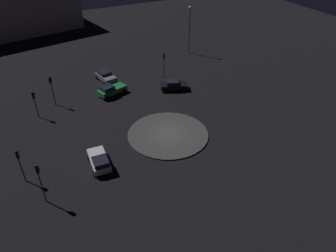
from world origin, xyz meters
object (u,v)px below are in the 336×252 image
Objects in this scene: car_grey at (106,76)px; traffic_light_northeast at (164,60)px; car_green at (111,90)px; car_silver at (99,161)px; traffic_light_west_near at (39,176)px; traffic_light_west at (19,160)px; car_black at (174,85)px; traffic_light_northwest at (52,85)px; streetlamp_northeast at (190,23)px; traffic_light_northwest_near at (34,100)px.

car_grey is 9.40m from traffic_light_northeast.
car_green is 1.09× the size of traffic_light_northeast.
car_silver is 6.89m from traffic_light_west_near.
traffic_light_west_near is (1.37, -3.80, 0.46)m from traffic_light_west.
traffic_light_northeast reaches higher than car_black.
traffic_light_west is at bearing -152.72° from car_green.
traffic_light_northwest is (-1.68, 15.07, 2.26)m from car_silver.
streetlamp_northeast is (8.58, 7.15, 2.57)m from traffic_light_northeast.
car_silver is at bearing -31.99° from traffic_light_northwest_near.
traffic_light_northeast is 11.46m from streetlamp_northeast.
car_silver is 13.64m from traffic_light_northwest_near.
traffic_light_west reaches higher than traffic_light_northwest_near.
car_silver reaches higher than car_grey.
car_green is 9.14m from car_black.
car_silver is at bearing 6.89° from traffic_light_west_near.
car_silver is at bearing -120.83° from car_black.
streetlamp_northeast reaches higher than car_silver.
traffic_light_west reaches higher than car_black.
traffic_light_northwest is at bearing 59.98° from traffic_light_west_near.
car_black is at bearing 39.87° from traffic_light_northwest.
car_green reaches higher than car_grey.
car_grey is at bearing -16.18° from car_silver.
traffic_light_northwest_near reaches higher than car_green.
traffic_light_west_near is at bearing -139.15° from streetlamp_northeast.
car_green is at bearing 38.09° from traffic_light_west_near.
traffic_light_west_near is at bearing -56.48° from traffic_light_northwest_near.
traffic_light_northeast reaches higher than traffic_light_west.
traffic_light_northeast is 0.91× the size of traffic_light_west_near.
car_grey is at bearing -166.56° from streetlamp_northeast.
traffic_light_west_near is at bearing -124.59° from car_black.
streetlamp_northeast is (29.95, 25.90, 2.29)m from traffic_light_west_near.
traffic_light_west_near is at bearing -24.36° from traffic_light_northeast.
streetlamp_northeast reaches higher than traffic_light_west_near.
traffic_light_west is 0.85× the size of traffic_light_west_near.
traffic_light_northwest_near is 0.91× the size of traffic_light_northeast.
traffic_light_west_near reaches higher than traffic_light_northeast.
traffic_light_northwest_near reaches higher than car_black.
traffic_light_west reaches higher than car_silver.
car_silver is 33.84m from streetlamp_northeast.
traffic_light_northwest_near is at bearing -69.90° from car_grey.
car_grey is at bearing 64.65° from car_green.
streetlamp_northeast reaches higher than traffic_light_west.
car_black is 0.94× the size of traffic_light_west_near.
traffic_light_northwest is at bearing 9.73° from car_silver.
traffic_light_northwest is 1.11× the size of traffic_light_west.
traffic_light_northeast is 28.43m from traffic_light_west_near.
traffic_light_northeast reaches higher than traffic_light_northwest_near.
streetlamp_northeast is (17.21, 4.11, 4.72)m from car_grey.
traffic_light_northwest_near is 30.30m from streetlamp_northeast.
traffic_light_west_near reaches higher than car_black.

